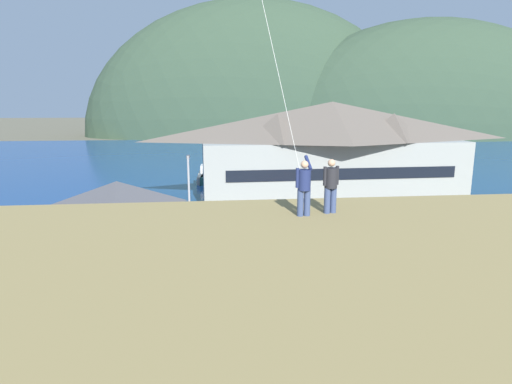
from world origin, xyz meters
name	(u,v)px	position (x,y,z in m)	size (l,w,h in m)	color
ground_plane	(276,289)	(0.00, 0.00, 0.00)	(600.00, 600.00, 0.00)	#66604C
parking_lot_pad	(264,257)	(0.00, 5.00, 0.05)	(40.00, 20.00, 0.10)	slate
bay_water	(229,157)	(0.00, 60.00, 0.01)	(360.00, 84.00, 0.03)	navy
far_hill_west_ridge	(256,135)	(11.65, 119.55, 0.00)	(108.48, 48.99, 84.53)	#334733
far_hill_east_peak	(431,136)	(66.57, 108.62, 0.00)	(106.47, 44.98, 71.14)	#334733
harbor_lodge	(331,149)	(9.19, 21.87, 5.48)	(28.71, 10.44, 10.36)	#999E99
storage_shed_near_lot	(119,221)	(-9.42, 5.35, 2.78)	(6.78, 5.31, 5.37)	#756B5B
wharf_dock	(235,179)	(-0.37, 33.59, 0.35)	(3.20, 12.50, 0.70)	#70604C
moored_boat_wharfside	(208,175)	(-3.91, 35.12, 0.72)	(2.70, 7.55, 2.16)	#A8A399
moored_boat_outer_mooring	(260,173)	(3.34, 36.39, 0.72)	(3.13, 8.48, 2.16)	silver
moored_boat_inner_slip	(209,176)	(-3.65, 34.19, 0.72)	(2.44, 6.12, 2.16)	#23564C
parked_car_corner_spot	(180,279)	(-5.22, -0.53, 1.06)	(4.30, 2.24, 1.82)	silver
parked_car_front_row_end	(342,260)	(4.19, 1.33, 1.06)	(4.25, 2.15, 1.82)	#B28923
parked_car_mid_row_far	(427,258)	(9.37, 1.06, 1.06)	(4.35, 2.37, 1.82)	#B28923
parked_car_front_row_red	(85,282)	(-10.09, -0.41, 1.06)	(4.35, 2.37, 1.82)	#B28923
parked_car_back_row_right	(337,236)	(5.30, 6.03, 1.06)	(4.26, 2.18, 1.82)	red
parked_car_mid_row_near	(7,246)	(-16.81, 6.08, 1.06)	(4.34, 2.34, 1.82)	navy
parked_car_mid_row_center	(436,232)	(12.66, 6.13, 1.06)	(4.24, 2.12, 1.82)	#9EA3A8
parked_car_lone_by_shed	(506,252)	(14.76, 1.54, 1.06)	(4.35, 2.36, 1.82)	silver
parking_light_pole	(189,189)	(-5.16, 10.56, 3.72)	(0.24, 0.78, 6.20)	#ADADB2
person_kite_flyer	(304,186)	(-0.60, -9.35, 7.70)	(0.52, 0.68, 1.86)	#384770
person_companion	(331,184)	(0.32, -9.09, 7.69)	(0.54, 0.40, 1.74)	#384770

